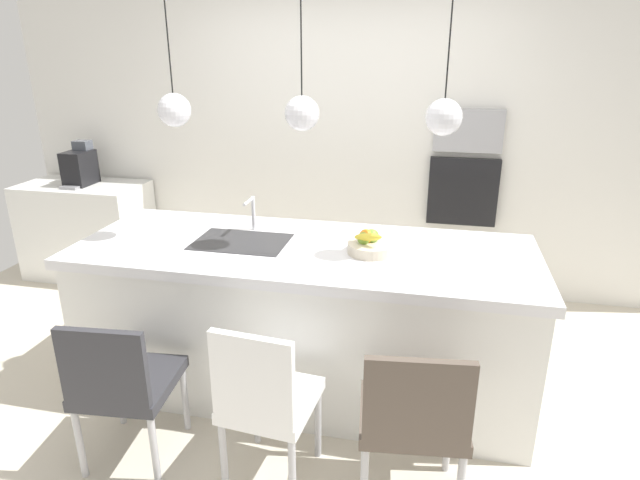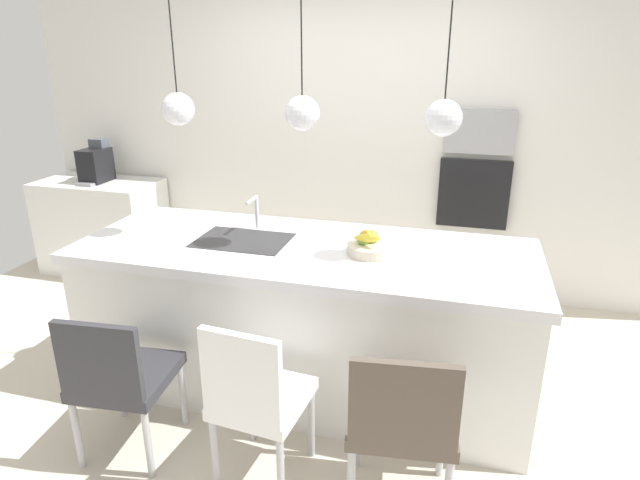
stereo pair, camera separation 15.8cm
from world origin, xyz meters
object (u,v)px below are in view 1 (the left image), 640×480
object	(u,v)px
microwave	(468,130)
chair_middle	(266,398)
chair_far	(413,416)
fruit_bowl	(370,245)
coffee_machine	(80,167)
chair_near	(123,382)
oven	(463,191)

from	to	relation	value
microwave	chair_middle	distance (m)	2.78
chair_middle	chair_far	size ratio (longest dim) A/B	1.02
chair_far	microwave	bearing A→B (deg)	84.25
fruit_bowl	microwave	distance (m)	1.74
coffee_machine	chair_far	xyz separation A→B (m)	(3.10, -2.15, -0.53)
coffee_machine	chair_middle	distance (m)	3.28
chair_near	chair_middle	world-z (taller)	chair_middle
oven	chair_near	size ratio (longest dim) A/B	0.66
fruit_bowl	chair_middle	distance (m)	1.05
chair_near	chair_far	bearing A→B (deg)	0.13
coffee_machine	chair_middle	world-z (taller)	coffee_machine
coffee_machine	microwave	world-z (taller)	microwave
microwave	chair_middle	bearing A→B (deg)	-110.80
microwave	chair_middle	size ratio (longest dim) A/B	0.60
coffee_machine	microwave	distance (m)	3.38
microwave	oven	world-z (taller)	microwave
coffee_machine	chair_far	bearing A→B (deg)	-34.77
fruit_bowl	chair_near	world-z (taller)	fruit_bowl
fruit_bowl	microwave	bearing A→B (deg)	70.45
coffee_machine	oven	size ratio (longest dim) A/B	0.68
chair_middle	chair_far	xyz separation A→B (m)	(0.68, 0.00, 0.01)
fruit_bowl	chair_middle	bearing A→B (deg)	-113.04
chair_middle	chair_far	world-z (taller)	chair_middle
coffee_machine	oven	world-z (taller)	coffee_machine
coffee_machine	fruit_bowl	bearing A→B (deg)	-24.94
fruit_bowl	coffee_machine	distance (m)	3.07
microwave	chair_far	size ratio (longest dim) A/B	0.61
chair_near	chair_far	size ratio (longest dim) A/B	0.97
oven	chair_middle	bearing A→B (deg)	-110.80
chair_far	chair_middle	bearing A→B (deg)	-179.68
oven	chair_far	bearing A→B (deg)	-95.75
microwave	chair_near	xyz separation A→B (m)	(-1.67, -2.45, -0.94)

